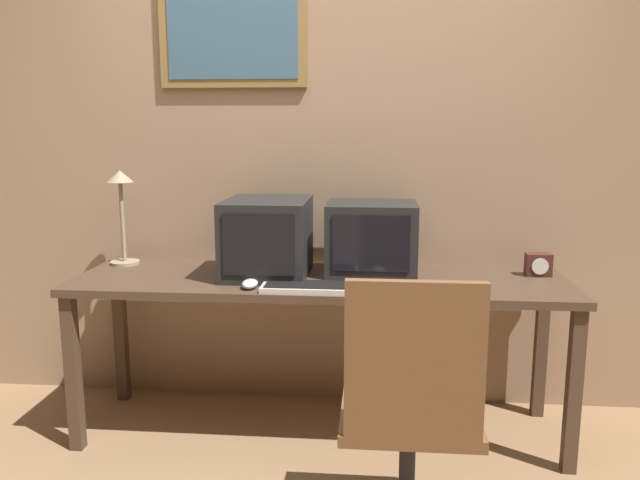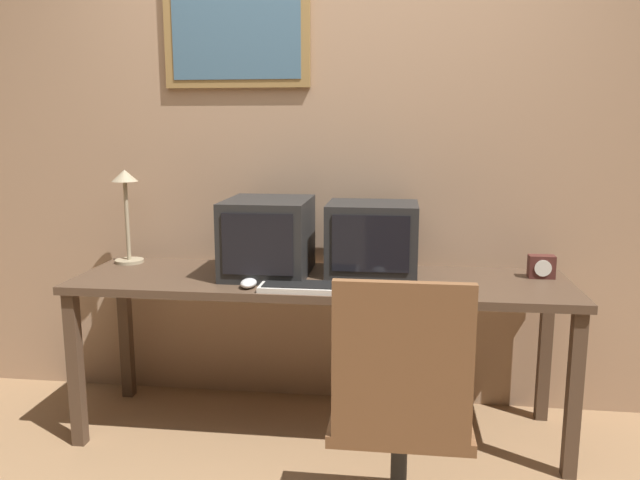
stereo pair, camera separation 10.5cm
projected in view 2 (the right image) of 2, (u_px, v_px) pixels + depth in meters
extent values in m
cube|color=tan|center=(330.00, 152.00, 3.14)|extent=(8.00, 0.05, 2.60)
cube|color=olive|center=(236.00, 28.00, 3.04)|extent=(0.73, 0.02, 0.57)
cube|color=#42667F|center=(236.00, 27.00, 3.03)|extent=(0.64, 0.01, 0.49)
cube|color=#4C3828|center=(320.00, 282.00, 2.84)|extent=(2.24, 0.62, 0.04)
cube|color=#4C3828|center=(75.00, 370.00, 2.79)|extent=(0.06, 0.06, 0.71)
cube|color=#4C3828|center=(574.00, 396.00, 2.52)|extent=(0.06, 0.06, 0.71)
cube|color=#4C3828|center=(126.00, 332.00, 3.30)|extent=(0.06, 0.06, 0.71)
cube|color=#4C3828|center=(545.00, 350.00, 3.03)|extent=(0.06, 0.06, 0.71)
cube|color=black|center=(268.00, 237.00, 2.88)|extent=(0.38, 0.45, 0.35)
cube|color=black|center=(257.00, 245.00, 2.66)|extent=(0.31, 0.01, 0.27)
cube|color=black|center=(372.00, 238.00, 2.90)|extent=(0.42, 0.35, 0.33)
cube|color=black|center=(371.00, 244.00, 2.73)|extent=(0.34, 0.01, 0.25)
cube|color=beige|center=(307.00, 287.00, 2.63)|extent=(0.40, 0.17, 0.02)
cube|color=black|center=(307.00, 284.00, 2.63)|extent=(0.37, 0.14, 0.00)
ellipsoid|color=silver|center=(376.00, 288.00, 2.59)|extent=(0.06, 0.11, 0.03)
ellipsoid|color=silver|center=(249.00, 283.00, 2.67)|extent=(0.07, 0.11, 0.04)
cube|color=#4C231E|center=(541.00, 267.00, 2.83)|extent=(0.12, 0.06, 0.10)
cylinder|color=white|center=(543.00, 268.00, 2.80)|extent=(0.07, 0.00, 0.07)
cylinder|color=tan|center=(129.00, 261.00, 3.15)|extent=(0.14, 0.14, 0.02)
cylinder|color=tan|center=(127.00, 220.00, 3.11)|extent=(0.02, 0.02, 0.40)
cone|color=tan|center=(125.00, 176.00, 3.07)|extent=(0.13, 0.13, 0.06)
cylinder|color=#282828|center=(398.00, 477.00, 2.15)|extent=(0.06, 0.06, 0.43)
cube|color=brown|center=(400.00, 414.00, 2.11)|extent=(0.46, 0.46, 0.04)
cube|color=brown|center=(402.00, 362.00, 1.85)|extent=(0.42, 0.04, 0.49)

